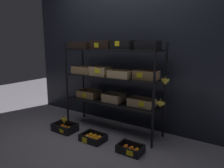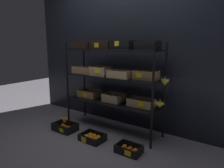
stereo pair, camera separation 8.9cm
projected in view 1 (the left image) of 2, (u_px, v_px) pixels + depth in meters
ground_plane at (112, 129)px, 3.36m from camera, size 10.00×10.00×0.00m
storefront_wall at (126, 50)px, 3.44m from camera, size 3.94×0.12×2.53m
display_rack at (111, 75)px, 3.20m from camera, size 1.67×0.45×1.41m
crate_ground_tangerine at (65, 128)px, 3.29m from camera, size 0.37×0.26×0.12m
crate_ground_orange at (93, 138)px, 2.97m from camera, size 0.34×0.26×0.10m
crate_ground_center_tangerine at (130, 149)px, 2.65m from camera, size 0.32×0.23×0.11m
banana_bunch_loose at (64, 120)px, 3.27m from camera, size 0.15×0.04×0.13m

